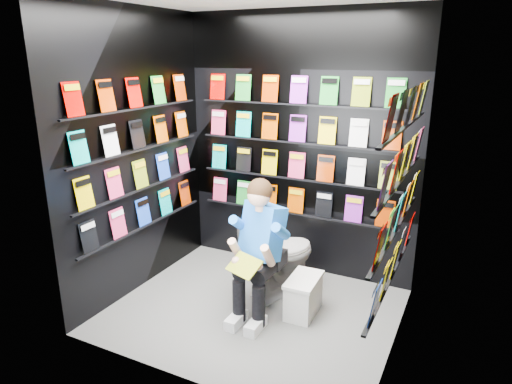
% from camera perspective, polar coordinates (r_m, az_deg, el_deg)
% --- Properties ---
extents(floor, '(2.40, 2.40, 0.00)m').
position_cam_1_polar(floor, '(4.18, -0.36, -14.63)').
color(floor, '#575755').
rests_on(floor, ground).
extents(wall_back, '(2.40, 0.04, 2.60)m').
position_cam_1_polar(wall_back, '(4.57, 5.32, 5.63)').
color(wall_back, black).
rests_on(wall_back, floor).
extents(wall_front, '(2.40, 0.04, 2.60)m').
position_cam_1_polar(wall_front, '(2.85, -9.52, -1.48)').
color(wall_front, black).
rests_on(wall_front, floor).
extents(wall_left, '(0.04, 2.00, 2.60)m').
position_cam_1_polar(wall_left, '(4.34, -14.73, 4.54)').
color(wall_left, black).
rests_on(wall_left, floor).
extents(wall_right, '(0.04, 2.00, 2.60)m').
position_cam_1_polar(wall_right, '(3.33, 18.37, 0.54)').
color(wall_right, black).
rests_on(wall_right, floor).
extents(comics_back, '(2.10, 0.06, 1.37)m').
position_cam_1_polar(comics_back, '(4.54, 5.18, 5.63)').
color(comics_back, '#DB5000').
rests_on(comics_back, wall_back).
extents(comics_left, '(0.06, 1.70, 1.37)m').
position_cam_1_polar(comics_left, '(4.32, -14.43, 4.57)').
color(comics_left, '#DB5000').
rests_on(comics_left, wall_left).
extents(comics_right, '(0.06, 1.70, 1.37)m').
position_cam_1_polar(comics_right, '(3.33, 17.87, 0.68)').
color(comics_right, '#DB5000').
rests_on(comics_right, wall_right).
extents(toilet, '(0.65, 0.85, 0.73)m').
position_cam_1_polar(toilet, '(4.35, 3.08, -7.87)').
color(toilet, white).
rests_on(toilet, floor).
extents(longbox, '(0.24, 0.42, 0.31)m').
position_cam_1_polar(longbox, '(4.10, 5.93, -12.94)').
color(longbox, white).
rests_on(longbox, floor).
extents(longbox_lid, '(0.26, 0.44, 0.03)m').
position_cam_1_polar(longbox_lid, '(4.02, 6.00, -10.85)').
color(longbox_lid, white).
rests_on(longbox_lid, longbox).
extents(reader, '(0.69, 0.82, 1.28)m').
position_cam_1_polar(reader, '(3.88, 0.92, -4.99)').
color(reader, blue).
rests_on(reader, toilet).
extents(held_comic, '(0.32, 0.25, 0.12)m').
position_cam_1_polar(held_comic, '(3.66, -1.49, -9.16)').
color(held_comic, green).
rests_on(held_comic, reader).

